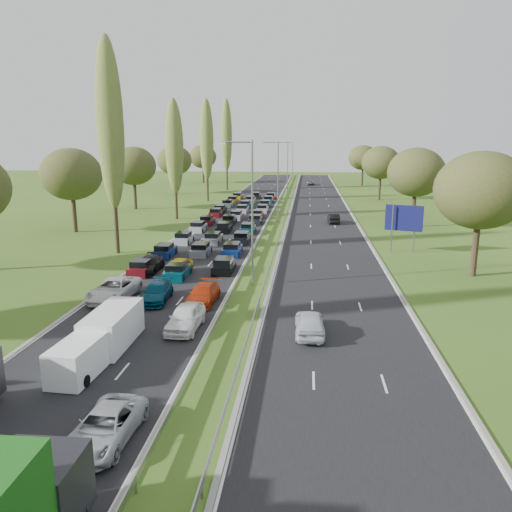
% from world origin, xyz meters
% --- Properties ---
extents(ground, '(260.00, 260.00, 0.00)m').
position_xyz_m(ground, '(4.50, 80.00, 0.00)').
color(ground, '#3A561B').
rests_on(ground, ground).
extents(near_carriageway, '(10.50, 215.00, 0.04)m').
position_xyz_m(near_carriageway, '(-2.25, 82.50, 0.00)').
color(near_carriageway, black).
rests_on(near_carriageway, ground).
extents(far_carriageway, '(10.50, 215.00, 0.04)m').
position_xyz_m(far_carriageway, '(11.25, 82.50, 0.00)').
color(far_carriageway, black).
rests_on(far_carriageway, ground).
extents(central_reservation, '(2.36, 215.00, 0.32)m').
position_xyz_m(central_reservation, '(4.50, 82.50, 0.55)').
color(central_reservation, gray).
rests_on(central_reservation, ground).
extents(lamp_columns, '(0.18, 140.18, 12.00)m').
position_xyz_m(lamp_columns, '(4.50, 78.00, 6.00)').
color(lamp_columns, gray).
rests_on(lamp_columns, ground).
extents(poplar_row, '(2.80, 127.80, 22.44)m').
position_xyz_m(poplar_row, '(-11.50, 68.17, 12.39)').
color(poplar_row, '#2D2116').
rests_on(poplar_row, ground).
extents(woodland_left, '(8.00, 166.00, 11.10)m').
position_xyz_m(woodland_left, '(-22.00, 62.63, 7.68)').
color(woodland_left, '#2D2116').
rests_on(woodland_left, ground).
extents(woodland_right, '(8.00, 153.00, 11.10)m').
position_xyz_m(woodland_right, '(24.00, 66.67, 7.68)').
color(woodland_right, '#2D2116').
rests_on(woodland_right, ground).
extents(traffic_queue_fill, '(9.09, 68.76, 0.80)m').
position_xyz_m(traffic_queue_fill, '(-2.26, 77.51, 0.44)').
color(traffic_queue_fill, '#590F14').
rests_on(traffic_queue_fill, ground).
extents(near_car_2, '(2.97, 5.88, 1.59)m').
position_xyz_m(near_car_2, '(-5.59, 37.91, 0.82)').
color(near_car_2, silver).
rests_on(near_car_2, near_carriageway).
extents(near_car_3, '(2.00, 4.91, 1.42)m').
position_xyz_m(near_car_3, '(-5.53, 46.25, 0.73)').
color(near_car_3, black).
rests_on(near_car_3, near_carriageway).
extents(near_car_7, '(2.18, 4.80, 1.36)m').
position_xyz_m(near_car_7, '(-2.23, 37.79, 0.70)').
color(near_car_7, '#053954').
rests_on(near_car_7, near_carriageway).
extents(near_car_8, '(2.12, 4.59, 1.52)m').
position_xyz_m(near_car_8, '(-2.46, 45.25, 0.78)').
color(near_car_8, '#BA920C').
rests_on(near_car_8, near_carriageway).
extents(near_car_10, '(2.38, 4.79, 1.30)m').
position_xyz_m(near_car_10, '(1.13, 19.84, 0.67)').
color(near_car_10, '#AAADB4').
rests_on(near_car_10, near_carriageway).
extents(near_car_11, '(2.17, 4.79, 1.36)m').
position_xyz_m(near_car_11, '(1.38, 37.73, 0.70)').
color(near_car_11, '#B42E0B').
rests_on(near_car_11, near_carriageway).
extents(near_car_12, '(2.02, 4.70, 1.58)m').
position_xyz_m(near_car_12, '(1.36, 32.30, 0.81)').
color(near_car_12, white).
rests_on(near_car_12, near_carriageway).
extents(far_car_0, '(1.95, 4.57, 1.54)m').
position_xyz_m(far_car_0, '(9.30, 32.24, 0.79)').
color(far_car_0, silver).
rests_on(far_car_0, far_carriageway).
extents(far_car_1, '(1.76, 4.41, 1.43)m').
position_xyz_m(far_car_1, '(12.91, 77.20, 0.73)').
color(far_car_1, black).
rests_on(far_car_1, far_carriageway).
extents(far_car_2, '(2.22, 4.75, 1.31)m').
position_xyz_m(far_car_2, '(9.72, 146.07, 0.68)').
color(far_car_2, slate).
rests_on(far_car_2, far_carriageway).
extents(white_van_front, '(1.83, 4.68, 1.88)m').
position_xyz_m(white_van_front, '(-2.44, 25.84, 0.97)').
color(white_van_front, white).
rests_on(white_van_front, near_carriageway).
extents(white_van_rear, '(2.11, 5.38, 2.16)m').
position_xyz_m(white_van_rear, '(-2.29, 29.60, 1.11)').
color(white_van_rear, white).
rests_on(white_van_rear, near_carriageway).
extents(direction_sign, '(3.81, 1.41, 5.20)m').
position_xyz_m(direction_sign, '(19.40, 57.35, 3.57)').
color(direction_sign, gray).
rests_on(direction_sign, ground).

